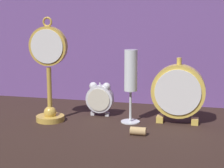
% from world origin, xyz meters
% --- Properties ---
extents(ground_plane, '(4.00, 4.00, 0.00)m').
position_xyz_m(ground_plane, '(0.00, 0.00, 0.00)').
color(ground_plane, black).
extents(fabric_backdrop_drape, '(1.48, 0.01, 0.66)m').
position_xyz_m(fabric_backdrop_drape, '(0.00, 0.33, 0.33)').
color(fabric_backdrop_drape, '#6B478E').
rests_on(fabric_backdrop_drape, ground_plane).
extents(pocket_watch_on_stand, '(0.12, 0.08, 0.31)m').
position_xyz_m(pocket_watch_on_stand, '(-0.18, 0.03, 0.14)').
color(pocket_watch_on_stand, gold).
rests_on(pocket_watch_on_stand, ground_plane).
extents(alarm_clock_twin_bell, '(0.09, 0.03, 0.11)m').
position_xyz_m(alarm_clock_twin_bell, '(-0.05, 0.12, 0.06)').
color(alarm_clock_twin_bell, silver).
rests_on(alarm_clock_twin_bell, ground_plane).
extents(mantel_clock_silver, '(0.16, 0.04, 0.19)m').
position_xyz_m(mantel_clock_silver, '(0.19, 0.10, 0.09)').
color(mantel_clock_silver, gold).
rests_on(mantel_clock_silver, ground_plane).
extents(champagne_flute, '(0.06, 0.06, 0.22)m').
position_xyz_m(champagne_flute, '(0.06, 0.08, 0.14)').
color(champagne_flute, silver).
rests_on(champagne_flute, ground_plane).
extents(wine_cork, '(0.04, 0.02, 0.02)m').
position_xyz_m(wine_cork, '(0.10, -0.04, 0.01)').
color(wine_cork, tan).
rests_on(wine_cork, ground_plane).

